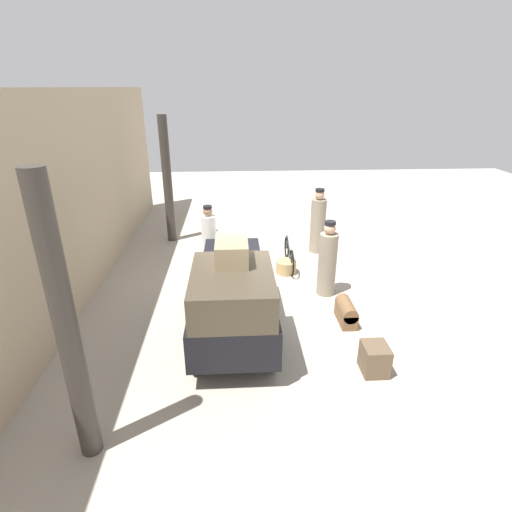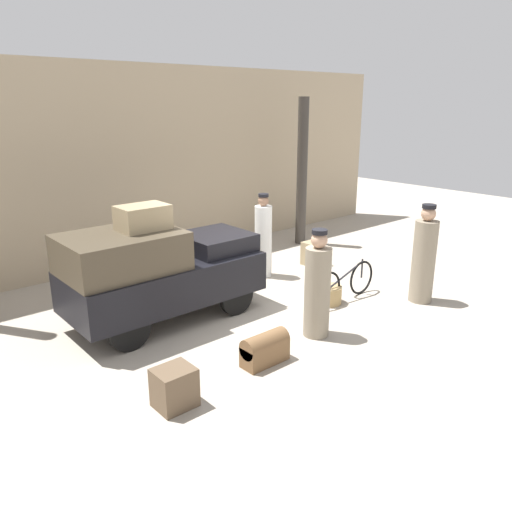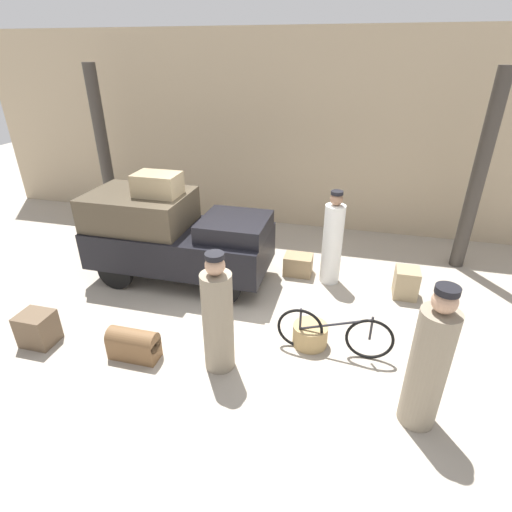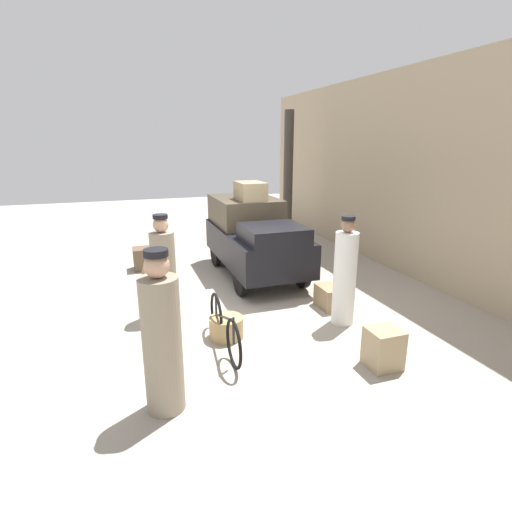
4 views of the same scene
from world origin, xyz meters
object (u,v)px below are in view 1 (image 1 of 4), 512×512
object	(u,v)px
porter_standing_middle	(209,243)
trunk_wicker_pale	(375,359)
bicycle	(289,255)
wicker_basket	(286,267)
conductor_in_dark_uniform	(318,224)
truck	(233,295)
suitcase_tan_flat	(346,312)
porter_with_bicycle	(327,262)
trunk_on_truck_roof	(232,252)
trunk_umber_medium	(219,244)
suitcase_black_upright	(204,276)

from	to	relation	value
porter_standing_middle	trunk_wicker_pale	world-z (taller)	porter_standing_middle
bicycle	wicker_basket	xyz separation A→B (m)	(-0.35, 0.12, -0.18)
porter_standing_middle	bicycle	bearing A→B (deg)	-83.53
conductor_in_dark_uniform	trunk_wicker_pale	xyz separation A→B (m)	(-5.44, 0.09, -0.60)
truck	suitcase_tan_flat	bearing A→B (deg)	-80.65
porter_with_bicycle	trunk_on_truck_roof	size ratio (longest dim) A/B	2.24
trunk_umber_medium	trunk_wicker_pale	xyz separation A→B (m)	(-5.51, -2.77, -0.01)
truck	conductor_in_dark_uniform	distance (m)	4.92
suitcase_tan_flat	trunk_wicker_pale	distance (m)	1.57
wicker_basket	trunk_on_truck_roof	size ratio (longest dim) A/B	0.66
conductor_in_dark_uniform	bicycle	bearing A→B (deg)	138.09
wicker_basket	porter_with_bicycle	size ratio (longest dim) A/B	0.30
porter_standing_middle	trunk_wicker_pale	bearing A→B (deg)	-144.20
porter_with_bicycle	trunk_umber_medium	world-z (taller)	porter_with_bicycle
bicycle	wicker_basket	world-z (taller)	bicycle
porter_standing_middle	suitcase_tan_flat	world-z (taller)	porter_standing_middle
suitcase_tan_flat	trunk_on_truck_roof	size ratio (longest dim) A/B	0.91
bicycle	porter_standing_middle	xyz separation A→B (m)	(-0.24, 2.10, 0.49)
trunk_on_truck_roof	suitcase_black_upright	bearing A→B (deg)	15.98
wicker_basket	trunk_on_truck_roof	xyz separation A→B (m)	(-3.03, 1.39, 1.71)
bicycle	suitcase_black_upright	world-z (taller)	bicycle
suitcase_black_upright	suitcase_tan_flat	xyz separation A→B (m)	(-1.92, -3.04, 0.04)
trunk_umber_medium	truck	bearing A→B (deg)	-174.85
trunk_umber_medium	trunk_wicker_pale	distance (m)	6.16
porter_standing_middle	trunk_wicker_pale	distance (m)	5.12
bicycle	suitcase_tan_flat	size ratio (longest dim) A/B	2.32
porter_standing_middle	trunk_wicker_pale	xyz separation A→B (m)	(-4.12, -2.97, -0.58)
porter_standing_middle	suitcase_black_upright	size ratio (longest dim) A/B	3.33
porter_standing_middle	trunk_umber_medium	world-z (taller)	porter_standing_middle
trunk_umber_medium	trunk_wicker_pale	bearing A→B (deg)	-153.28
porter_standing_middle	trunk_umber_medium	distance (m)	1.51
trunk_on_truck_roof	conductor_in_dark_uniform	bearing A→B (deg)	-29.05
porter_with_bicycle	suitcase_tan_flat	size ratio (longest dim) A/B	2.46
porter_standing_middle	porter_with_bicycle	size ratio (longest dim) A/B	1.02
conductor_in_dark_uniform	trunk_wicker_pale	size ratio (longest dim) A/B	3.64
porter_with_bicycle	bicycle	bearing A→B (deg)	23.40
porter_with_bicycle	suitcase_black_upright	xyz separation A→B (m)	(0.66, 2.89, -0.61)
trunk_umber_medium	porter_with_bicycle	bearing A→B (deg)	-136.27
bicycle	trunk_umber_medium	world-z (taller)	bicycle
truck	trunk_umber_medium	size ratio (longest dim) A/B	6.18
suitcase_tan_flat	trunk_on_truck_roof	world-z (taller)	trunk_on_truck_roof
wicker_basket	porter_with_bicycle	distance (m)	1.55
trunk_umber_medium	suitcase_tan_flat	xyz separation A→B (m)	(-3.93, -2.71, -0.03)
wicker_basket	conductor_in_dark_uniform	world-z (taller)	conductor_in_dark_uniform
porter_with_bicycle	trunk_on_truck_roof	world-z (taller)	trunk_on_truck_roof
bicycle	suitcase_black_upright	xyz separation A→B (m)	(-0.87, 2.23, -0.15)
bicycle	wicker_basket	size ratio (longest dim) A/B	3.19
bicycle	suitcase_tan_flat	distance (m)	2.91
porter_with_bicycle	trunk_wicker_pale	size ratio (longest dim) A/B	3.45
conductor_in_dark_uniform	trunk_on_truck_roof	world-z (taller)	trunk_on_truck_roof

